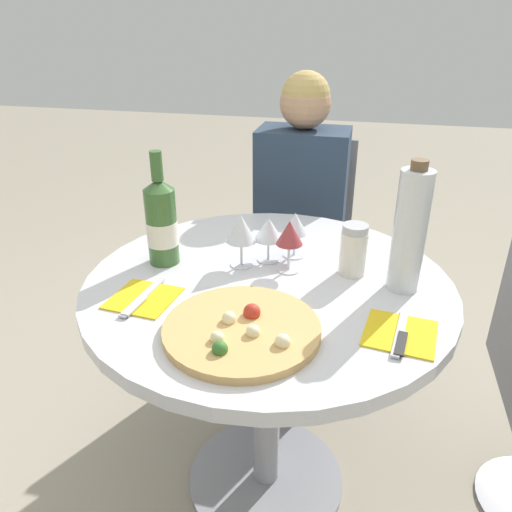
% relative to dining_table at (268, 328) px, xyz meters
% --- Properties ---
extents(ground_plane, '(12.00, 12.00, 0.00)m').
position_rel_dining_table_xyz_m(ground_plane, '(0.00, 0.00, -0.59)').
color(ground_plane, '#9E937F').
rests_on(ground_plane, ground).
extents(dining_table, '(0.96, 0.96, 0.75)m').
position_rel_dining_table_xyz_m(dining_table, '(0.00, 0.00, 0.00)').
color(dining_table, gray).
rests_on(dining_table, ground_plane).
extents(chair_behind_diner, '(0.39, 0.39, 0.92)m').
position_rel_dining_table_xyz_m(chair_behind_diner, '(-0.02, 0.78, -0.14)').
color(chair_behind_diner, slate).
rests_on(chair_behind_diner, ground_plane).
extents(seated_diner, '(0.34, 0.44, 1.19)m').
position_rel_dining_table_xyz_m(seated_diner, '(-0.02, 0.63, -0.06)').
color(seated_diner, '#28384C').
rests_on(seated_diner, ground_plane).
extents(pizza_large, '(0.34, 0.34, 0.05)m').
position_rel_dining_table_xyz_m(pizza_large, '(-0.01, -0.25, 0.16)').
color(pizza_large, tan).
rests_on(pizza_large, dining_table).
extents(wine_bottle, '(0.08, 0.08, 0.31)m').
position_rel_dining_table_xyz_m(wine_bottle, '(-0.30, 0.04, 0.27)').
color(wine_bottle, '#38602D').
rests_on(wine_bottle, dining_table).
extents(tall_carafe, '(0.08, 0.08, 0.33)m').
position_rel_dining_table_xyz_m(tall_carafe, '(0.34, 0.04, 0.31)').
color(tall_carafe, silver).
rests_on(tall_carafe, dining_table).
extents(sugar_shaker, '(0.07, 0.07, 0.14)m').
position_rel_dining_table_xyz_m(sugar_shaker, '(0.21, 0.09, 0.22)').
color(sugar_shaker, silver).
rests_on(sugar_shaker, dining_table).
extents(wine_glass_front_left, '(0.08, 0.08, 0.15)m').
position_rel_dining_table_xyz_m(wine_glass_front_left, '(-0.09, 0.07, 0.26)').
color(wine_glass_front_left, silver).
rests_on(wine_glass_front_left, dining_table).
extents(wine_glass_front_right, '(0.07, 0.07, 0.14)m').
position_rel_dining_table_xyz_m(wine_glass_front_right, '(0.04, 0.07, 0.26)').
color(wine_glass_front_right, silver).
rests_on(wine_glass_front_right, dining_table).
extents(wine_glass_back_right, '(0.07, 0.07, 0.13)m').
position_rel_dining_table_xyz_m(wine_glass_back_right, '(0.04, 0.16, 0.25)').
color(wine_glass_back_right, silver).
rests_on(wine_glass_back_right, dining_table).
extents(wine_glass_center, '(0.08, 0.08, 0.13)m').
position_rel_dining_table_xyz_m(wine_glass_center, '(-0.02, 0.11, 0.25)').
color(wine_glass_center, silver).
rests_on(wine_glass_center, dining_table).
extents(place_setting_left, '(0.16, 0.19, 0.01)m').
position_rel_dining_table_xyz_m(place_setting_left, '(-0.28, -0.17, 0.15)').
color(place_setting_left, gold).
rests_on(place_setting_left, dining_table).
extents(place_setting_right, '(0.17, 0.19, 0.01)m').
position_rel_dining_table_xyz_m(place_setting_right, '(0.33, -0.17, 0.15)').
color(place_setting_right, gold).
rests_on(place_setting_right, dining_table).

